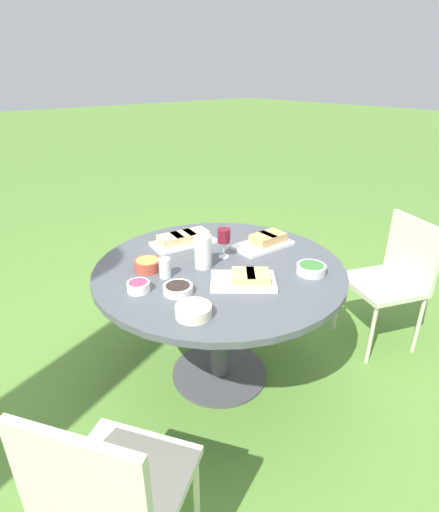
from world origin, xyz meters
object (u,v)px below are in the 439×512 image
chair_near_left (108,489)px  water_pitcher (203,252)px  dining_table (219,284)px  wine_glass (224,237)px  chair_near_right (394,273)px

chair_near_left → water_pitcher: (0.67, -0.94, 0.33)m
dining_table → water_pitcher: size_ratio=7.57×
chair_near_left → wine_glass: size_ratio=5.12×
chair_near_left → chair_near_right: same height
dining_table → wine_glass: (0.07, -0.09, 0.24)m
dining_table → chair_near_right: (-0.48, -1.12, -0.13)m
dining_table → wine_glass: size_ratio=7.98×
chair_near_right → dining_table: bearing=66.9°
wine_glass → chair_near_right: bearing=-118.2°
chair_near_left → dining_table: bearing=-58.4°
water_pitcher → chair_near_right: bearing=-113.8°
chair_near_left → wine_glass: wine_glass is taller
chair_near_left → water_pitcher: 1.20m
dining_table → wine_glass: bearing=-53.0°
water_pitcher → wine_glass: water_pitcher is taller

